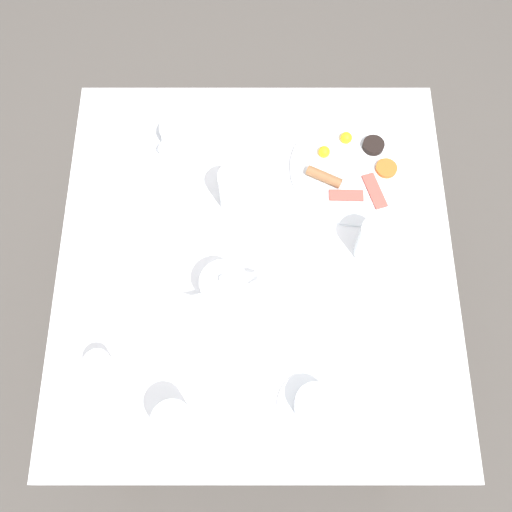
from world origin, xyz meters
TOP-DOWN VIEW (x-y plane):
  - ground_plane at (0.00, 0.00)m, footprint 8.00×8.00m
  - table at (0.00, 0.00)m, footprint 0.97×0.91m
  - breakfast_plate at (-0.24, 0.23)m, footprint 0.31×0.31m
  - teapot_near at (0.09, -0.07)m, footprint 0.10×0.18m
  - teacup_with_saucer_left at (0.33, 0.12)m, footprint 0.15×0.15m
  - teacup_with_saucer_right at (-0.32, -0.19)m, footprint 0.15×0.15m
  - water_glass_tall at (0.37, -0.16)m, footprint 0.08×0.08m
  - water_glass_short at (-0.02, 0.27)m, footprint 0.08×0.08m
  - wine_glass_spare at (-0.15, -0.04)m, footprint 0.08×0.08m
  - creamer_jug at (0.25, -0.33)m, footprint 0.08×0.06m
  - napkin_folded at (0.06, -0.31)m, footprint 0.14×0.17m
  - fork_by_plate at (0.11, 0.18)m, footprint 0.18×0.02m
  - knife_by_plate at (-0.17, -0.33)m, footprint 0.19×0.08m
  - spoon_for_tea at (0.38, 0.31)m, footprint 0.14×0.10m

SIDE VIEW (x-z plane):
  - ground_plane at x=0.00m, z-range 0.00..0.00m
  - table at x=0.00m, z-range 0.29..1.03m
  - fork_by_plate at x=0.11m, z-range 0.74..0.75m
  - knife_by_plate at x=-0.17m, z-range 0.74..0.75m
  - spoon_for_tea at x=0.38m, z-range 0.74..0.75m
  - napkin_folded at x=0.06m, z-range 0.74..0.75m
  - breakfast_plate at x=-0.24m, z-range 0.73..0.77m
  - teacup_with_saucer_left at x=0.33m, z-range 0.74..0.80m
  - teacup_with_saucer_right at x=-0.32m, z-range 0.74..0.80m
  - creamer_jug at x=0.25m, z-range 0.74..0.80m
  - teapot_near at x=0.09m, z-range 0.73..0.84m
  - water_glass_tall at x=0.37m, z-range 0.74..0.85m
  - water_glass_short at x=-0.02m, z-range 0.74..0.86m
  - wine_glass_spare at x=-0.15m, z-range 0.74..0.87m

